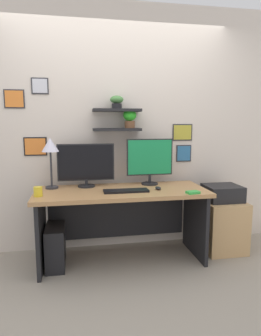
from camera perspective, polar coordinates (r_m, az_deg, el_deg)
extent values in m
plane|color=gray|center=(3.25, -1.65, -17.22)|extent=(8.00, 8.00, 0.00)
cube|color=beige|center=(3.36, -2.90, 7.51)|extent=(4.40, 0.04, 2.70)
cube|color=black|center=(3.24, -2.62, 7.40)|extent=(0.51, 0.20, 0.03)
cube|color=black|center=(3.24, -2.65, 11.03)|extent=(0.51, 0.20, 0.03)
cylinder|color=brown|center=(3.26, -0.14, 8.35)|extent=(0.11, 0.11, 0.08)
ellipsoid|color=green|center=(3.26, -0.14, 10.11)|extent=(0.14, 0.14, 0.12)
cylinder|color=black|center=(3.24, -2.65, 11.78)|extent=(0.11, 0.11, 0.06)
ellipsoid|color=#488140|center=(3.25, -2.66, 13.00)|extent=(0.14, 0.14, 0.08)
cube|color=#2D2D33|center=(3.35, -17.00, 14.84)|extent=(0.17, 0.02, 0.17)
cube|color=silver|center=(3.34, -17.02, 14.85)|extent=(0.15, 0.00, 0.14)
cube|color=#2D2D33|center=(3.55, 10.15, 2.80)|extent=(0.18, 0.02, 0.20)
cube|color=teal|center=(3.54, 10.21, 2.78)|extent=(0.16, 0.00, 0.17)
cube|color=black|center=(3.34, -17.79, 3.97)|extent=(0.24, 0.02, 0.20)
cube|color=orange|center=(3.33, -17.81, 3.96)|extent=(0.21, 0.00, 0.17)
cube|color=#2D2D33|center=(3.53, 9.92, 6.76)|extent=(0.24, 0.02, 0.19)
cube|color=gold|center=(3.52, 9.97, 6.76)|extent=(0.21, 0.00, 0.17)
cube|color=#2D2D33|center=(3.37, -21.41, 12.25)|extent=(0.20, 0.02, 0.19)
cube|color=orange|center=(3.36, -21.44, 12.26)|extent=(0.18, 0.00, 0.17)
cube|color=tan|center=(3.00, -1.71, -4.58)|extent=(1.72, 0.68, 0.04)
cube|color=black|center=(3.10, -16.76, -11.77)|extent=(0.04, 0.62, 0.71)
cube|color=black|center=(3.32, 12.31, -10.22)|extent=(0.04, 0.62, 0.71)
cube|color=black|center=(3.38, -2.46, -9.04)|extent=(1.52, 0.02, 0.50)
cylinder|color=black|center=(3.17, -8.44, -3.44)|extent=(0.18, 0.18, 0.02)
cylinder|color=black|center=(3.16, -8.46, -2.73)|extent=(0.03, 0.03, 0.06)
cube|color=black|center=(3.14, -8.55, 1.11)|extent=(0.59, 0.02, 0.38)
cube|color=black|center=(3.12, -8.55, 1.08)|extent=(0.57, 0.00, 0.36)
cylinder|color=black|center=(3.26, 3.70, -3.01)|extent=(0.18, 0.18, 0.02)
cylinder|color=black|center=(3.25, 3.71, -2.01)|extent=(0.03, 0.03, 0.10)
cube|color=black|center=(3.23, 3.71, 2.12)|extent=(0.50, 0.02, 0.39)
cube|color=#198C4C|center=(3.21, 3.76, 2.09)|extent=(0.48, 0.00, 0.37)
cube|color=black|center=(2.91, -0.85, -4.41)|extent=(0.44, 0.14, 0.02)
ellipsoid|color=black|center=(3.01, 5.31, -3.87)|extent=(0.06, 0.09, 0.03)
cylinder|color=#2D2D33|center=(3.16, -14.86, -3.62)|extent=(0.13, 0.13, 0.02)
cylinder|color=#2D2D33|center=(3.13, -14.99, -0.22)|extent=(0.02, 0.02, 0.36)
cone|color=silver|center=(3.10, -15.17, 4.33)|extent=(0.17, 0.17, 0.14)
cylinder|color=yellow|center=(2.85, -17.33, -4.35)|extent=(0.08, 0.08, 0.09)
cube|color=green|center=(2.90, 11.90, -4.59)|extent=(0.13, 0.10, 0.02)
cube|color=tan|center=(3.55, 16.98, -10.38)|extent=(0.44, 0.50, 0.56)
cube|color=black|center=(3.45, 17.25, -4.60)|extent=(0.38, 0.34, 0.17)
cube|color=black|center=(3.13, -14.19, -14.39)|extent=(0.18, 0.40, 0.41)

